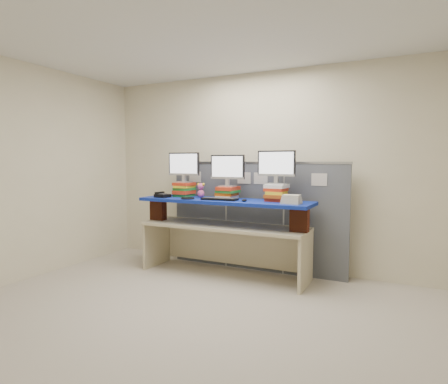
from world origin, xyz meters
The scene contains 18 objects.
room centered at (0.00, 0.00, 1.40)m, with size 5.00×4.00×2.80m.
cubicle_partition centered at (0.00, 1.78, 0.77)m, with size 2.60×0.06×1.53m.
desk centered at (-0.27, 1.35, 0.55)m, with size 2.26×0.67×0.69m.
brick_pier_left centered at (-1.31, 1.30, 0.84)m, with size 0.22×0.12×0.30m, color #622815.
brick_pier_right centered at (0.77, 1.31, 0.84)m, with size 0.22×0.12×0.30m, color #622815.
blue_board centered at (-0.27, 1.35, 1.01)m, with size 2.37×0.59×0.04m, color navy.
book_stack_left centered at (-0.97, 1.47, 1.13)m, with size 0.25×0.29×0.20m.
book_stack_center centered at (-0.27, 1.47, 1.11)m, with size 0.27×0.31×0.17m.
book_stack_right centered at (0.42, 1.47, 1.14)m, with size 0.26×0.32×0.22m.
monitor_left centered at (-0.97, 1.47, 1.47)m, with size 0.49×0.14×0.43m.
monitor_center centered at (-0.27, 1.47, 1.44)m, with size 0.49×0.14×0.43m.
monitor_right centered at (0.42, 1.47, 1.49)m, with size 0.49×0.14×0.43m.
keyboard centered at (-0.28, 1.25, 1.04)m, with size 0.49×0.19×0.03m.
mouse centered at (0.08, 1.24, 1.04)m, with size 0.06×0.10×0.03m, color black.
desk_phone centered at (-1.18, 1.23, 1.06)m, with size 0.20×0.18×0.08m.
headset centered at (-0.73, 1.19, 1.04)m, with size 0.18×0.18×0.02m, color black.
plush_toy centered at (-0.68, 1.45, 1.13)m, with size 0.12×0.09×0.20m.
binder_stack centered at (0.68, 1.26, 1.08)m, with size 0.23×0.18×0.11m.
Camera 1 is at (1.94, -3.08, 1.54)m, focal length 30.00 mm.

